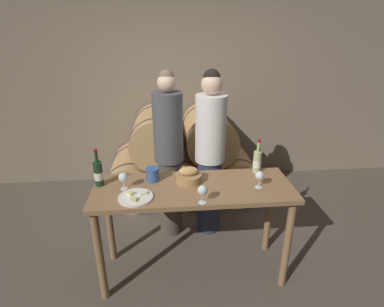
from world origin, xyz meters
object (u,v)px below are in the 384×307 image
wine_bottle_white (257,161)px  wine_glass_center (259,176)px  wine_glass_left (203,191)px  person_right (210,154)px  bread_basket (189,176)px  wine_bottle_red (98,173)px  blue_crock (153,174)px  cheese_plate (136,197)px  wine_glass_far_left (123,178)px  person_left (169,156)px  tasting_table (193,201)px

wine_bottle_white → wine_glass_center: (-0.07, -0.29, -0.00)m
wine_glass_left → wine_glass_center: 0.53m
person_right → wine_glass_center: person_right is taller
bread_basket → wine_bottle_red: bearing=179.3°
blue_crock → bread_basket: (0.31, -0.05, -0.01)m
wine_glass_left → wine_bottle_white: bearing=40.7°
wine_bottle_red → wine_bottle_white: (1.38, 0.13, -0.01)m
cheese_plate → wine_glass_left: bearing=-12.5°
wine_glass_left → blue_crock: bearing=134.3°
blue_crock → wine_glass_far_left: size_ratio=0.83×
wine_bottle_red → wine_glass_far_left: (0.21, -0.08, -0.01)m
wine_glass_left → person_left: bearing=104.8°
person_left → wine_glass_far_left: size_ratio=12.22×
wine_glass_left → person_right: bearing=78.0°
person_left → blue_crock: (-0.15, -0.49, 0.05)m
tasting_table → person_right: bearing=69.8°
person_left → person_right: bearing=0.0°
blue_crock → person_right: bearing=40.9°
cheese_plate → wine_glass_left: size_ratio=1.86×
tasting_table → blue_crock: size_ratio=13.88×
bread_basket → blue_crock: bearing=170.7°
wine_bottle_red → wine_glass_center: wine_bottle_red is taller
wine_glass_center → tasting_table: bearing=173.7°
blue_crock → bread_basket: bread_basket is taller
bread_basket → wine_glass_far_left: (-0.54, -0.08, 0.05)m
person_left → wine_bottle_white: person_left is taller
tasting_table → wine_glass_left: bearing=-80.0°
blue_crock → wine_glass_center: wine_glass_center is taller
blue_crock → wine_glass_far_left: wine_glass_far_left is taller
blue_crock → wine_glass_far_left: 0.27m
blue_crock → wine_glass_center: size_ratio=0.83×
person_right → bread_basket: size_ratio=8.00×
person_left → person_right: (0.42, 0.00, 0.00)m
tasting_table → blue_crock: blue_crock is taller
tasting_table → cheese_plate: bearing=-163.1°
person_left → wine_bottle_white: size_ratio=5.68×
tasting_table → wine_glass_center: bearing=-6.3°
person_left → cheese_plate: 0.82m
person_left → wine_glass_center: 1.01m
bread_basket → tasting_table: bearing=-70.2°
tasting_table → wine_glass_left: 0.35m
person_right → bread_basket: (-0.27, -0.54, 0.03)m
wine_glass_left → wine_glass_far_left: bearing=156.6°
tasting_table → person_left: (-0.19, 0.63, 0.15)m
blue_crock → cheese_plate: bearing=-114.1°
blue_crock → wine_glass_center: bearing=-12.8°
person_left → wine_glass_center: size_ratio=12.22×
tasting_table → cheese_plate: 0.51m
bread_basket → wine_glass_far_left: size_ratio=1.53×
wine_glass_center → wine_glass_left: bearing=-158.6°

